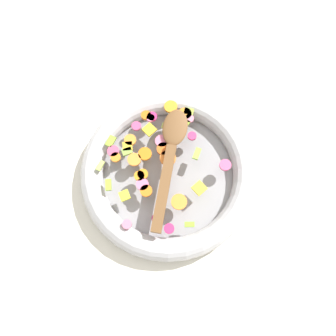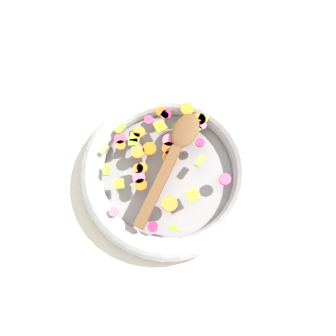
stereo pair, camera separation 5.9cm
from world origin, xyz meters
name	(u,v)px [view 1 (the left image)]	position (x,y,z in m)	size (l,w,h in m)	color
ground_plane	(168,175)	(0.00, 0.00, 0.00)	(4.00, 4.00, 0.00)	silver
skillet	(168,172)	(0.00, 0.00, 0.02)	(0.39, 0.39, 0.05)	gray
chopped_vegetables	(157,154)	(0.02, 0.04, 0.05)	(0.32, 0.28, 0.01)	orange
wooden_spoon	(170,154)	(0.03, 0.01, 0.06)	(0.28, 0.10, 0.01)	brown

